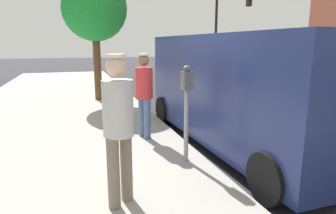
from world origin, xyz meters
TOP-DOWN VIEW (x-y plane):
  - ground_plane at (0.00, 0.00)m, footprint 80.00×80.00m
  - sidewalk_slab at (3.50, 0.00)m, footprint 5.00×32.00m
  - parking_meter_near at (1.35, 0.38)m, footprint 0.14×0.18m
  - pedestrian_in_gray at (2.54, 1.36)m, footprint 0.34×0.34m
  - pedestrian_in_red at (1.69, -1.02)m, footprint 0.34×0.35m
  - parked_van at (-0.15, -0.42)m, footprint 2.27×5.26m
  - traffic_light_corner at (-6.31, -12.29)m, footprint 2.48×0.42m
  - street_tree at (2.21, -5.49)m, footprint 2.05×2.05m

SIDE VIEW (x-z plane):
  - ground_plane at x=0.00m, z-range 0.00..0.00m
  - sidewalk_slab at x=3.50m, z-range 0.00..0.15m
  - pedestrian_in_red at x=1.69m, z-range 0.27..1.92m
  - pedestrian_in_gray at x=2.54m, z-range 0.28..2.01m
  - parked_van at x=-0.15m, z-range 0.08..2.23m
  - parking_meter_near at x=1.35m, z-range 0.42..1.94m
  - street_tree at x=2.21m, z-range 1.07..5.02m
  - traffic_light_corner at x=-6.31m, z-range 0.92..6.12m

